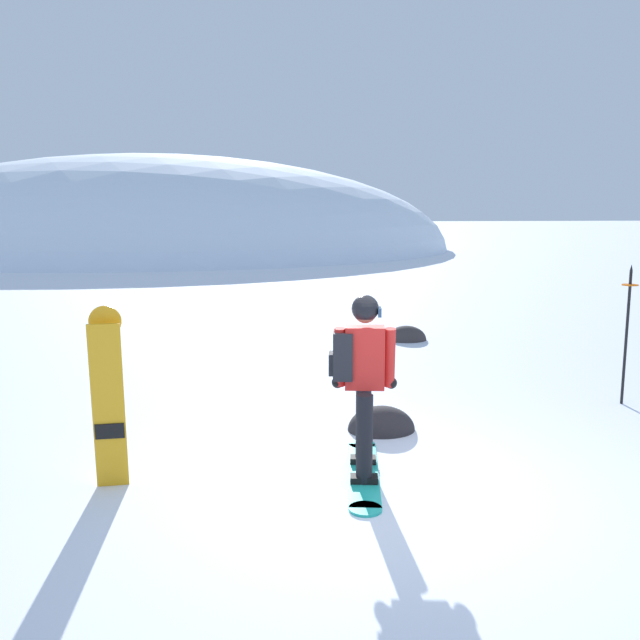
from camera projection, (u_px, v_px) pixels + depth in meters
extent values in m
plane|color=white|center=(399.00, 491.00, 5.99)|extent=(300.00, 300.00, 0.00)
ellipsoid|color=white|center=(160.00, 249.00, 43.68)|extent=(37.15, 33.44, 11.89)
cube|color=#23B7A3|center=(363.00, 473.00, 6.37)|extent=(0.62, 1.58, 0.02)
cylinder|color=#23B7A3|center=(362.00, 445.00, 7.14)|extent=(0.28, 0.28, 0.02)
cylinder|color=#23B7A3|center=(365.00, 509.00, 5.61)|extent=(0.28, 0.28, 0.02)
cube|color=black|center=(363.00, 460.00, 6.60)|extent=(0.28, 0.19, 0.06)
cube|color=black|center=(364.00, 479.00, 6.13)|extent=(0.28, 0.19, 0.06)
cylinder|color=black|center=(363.00, 422.00, 6.54)|extent=(0.15, 0.15, 0.82)
cylinder|color=black|center=(364.00, 439.00, 6.07)|extent=(0.15, 0.15, 0.82)
cube|color=red|center=(365.00, 357.00, 6.20)|extent=(0.40, 0.29, 0.58)
cylinder|color=red|center=(340.00, 357.00, 6.20)|extent=(0.14, 0.19, 0.57)
cylinder|color=red|center=(390.00, 358.00, 6.19)|extent=(0.14, 0.19, 0.57)
sphere|color=black|center=(338.00, 382.00, 6.29)|extent=(0.11, 0.11, 0.11)
sphere|color=black|center=(391.00, 383.00, 6.26)|extent=(0.11, 0.11, 0.11)
cube|color=#232328|center=(343.00, 355.00, 6.20)|extent=(0.24, 0.31, 0.44)
cube|color=#232328|center=(332.00, 363.00, 6.22)|extent=(0.10, 0.21, 0.20)
sphere|color=#9E7051|center=(365.00, 312.00, 6.13)|extent=(0.21, 0.21, 0.21)
sphere|color=black|center=(365.00, 309.00, 6.12)|extent=(0.25, 0.25, 0.25)
cube|color=navy|center=(380.00, 312.00, 6.12)|extent=(0.07, 0.17, 0.08)
cube|color=orange|center=(108.00, 407.00, 5.93)|extent=(0.28, 0.17, 1.52)
cylinder|color=orange|center=(105.00, 321.00, 5.88)|extent=(0.28, 0.05, 0.28)
cube|color=black|center=(108.00, 382.00, 5.93)|extent=(0.25, 0.08, 0.15)
cube|color=black|center=(110.00, 430.00, 6.00)|extent=(0.25, 0.08, 0.15)
cylinder|color=black|center=(626.00, 338.00, 8.58)|extent=(0.04, 0.04, 1.73)
cylinder|color=orange|center=(630.00, 285.00, 8.47)|extent=(0.20, 0.20, 0.02)
cone|color=black|center=(631.00, 267.00, 8.43)|extent=(0.04, 0.04, 0.08)
ellipsoid|color=#383333|center=(406.00, 340.00, 13.02)|extent=(0.79, 0.67, 0.55)
ellipsoid|color=#282628|center=(381.00, 430.00, 7.67)|extent=(0.77, 0.66, 0.54)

